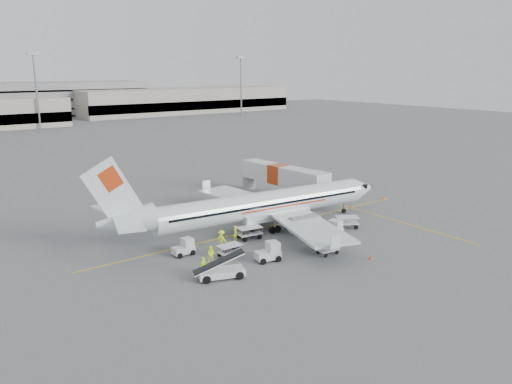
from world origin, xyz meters
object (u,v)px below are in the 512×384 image
aircraft (265,187)px  tug_fore (332,230)px  jet_bridge (279,181)px  belt_loader (221,262)px  tug_aft (183,247)px  tug_mid (268,252)px

aircraft → tug_fore: size_ratio=14.52×
aircraft → jet_bridge: bearing=50.1°
belt_loader → tug_aft: belt_loader is taller
belt_loader → tug_fore: 15.48m
belt_loader → tug_aft: (0.07, 6.88, -0.64)m
tug_mid → tug_aft: bearing=144.9°
belt_loader → tug_aft: size_ratio=2.56×
tug_mid → tug_fore: bearing=18.2°
aircraft → tug_mid: bearing=-120.8°
belt_loader → tug_fore: belt_loader is taller
belt_loader → tug_aft: 6.91m
jet_bridge → tug_fore: bearing=-115.6°
jet_bridge → tug_aft: bearing=-155.3°
tug_fore → aircraft: bearing=106.3°
tug_mid → belt_loader: bearing=-160.5°
belt_loader → tug_fore: size_ratio=2.24×
jet_bridge → tug_aft: size_ratio=8.35×
aircraft → tug_aft: bearing=-165.0°
aircraft → jet_bridge: (10.50, 10.27, -2.51)m
belt_loader → tug_mid: (5.73, 0.72, -0.55)m
belt_loader → tug_mid: belt_loader is taller
jet_bridge → tug_fore: 18.68m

